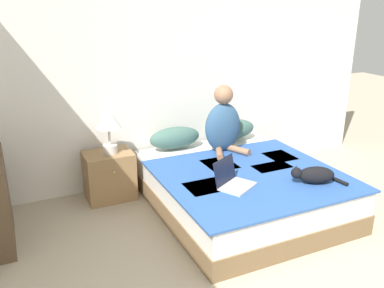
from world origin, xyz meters
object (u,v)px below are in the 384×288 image
at_px(bed, 240,188).
at_px(pillow_far, 232,129).
at_px(nightstand, 109,175).
at_px(table_lamp, 108,122).
at_px(laptop_open, 233,181).
at_px(pillow_near, 175,138).
at_px(cat_tabby, 314,175).
at_px(person_sitting, 223,124).

bearing_deg(bed, pillow_far, 65.73).
distance_m(nightstand, table_lamp, 0.59).
distance_m(pillow_far, nightstand, 1.53).
height_order(bed, laptop_open, laptop_open).
height_order(pillow_near, laptop_open, laptop_open).
bearing_deg(bed, cat_tabby, -54.95).
distance_m(bed, laptop_open, 0.51).
bearing_deg(table_lamp, pillow_near, 4.62).
relative_size(pillow_far, cat_tabby, 1.32).
bearing_deg(nightstand, pillow_near, 3.15).
height_order(bed, table_lamp, table_lamp).
distance_m(pillow_near, pillow_far, 0.73).
bearing_deg(pillow_near, laptop_open, -85.93).
bearing_deg(table_lamp, laptop_open, -52.67).
bearing_deg(pillow_near, bed, -65.73).
bearing_deg(table_lamp, pillow_far, 2.33).
xyz_separation_m(bed, cat_tabby, (0.41, -0.59, 0.30)).
bearing_deg(nightstand, bed, -34.14).
bearing_deg(person_sitting, bed, -98.52).
bearing_deg(pillow_near, person_sitting, -33.98).
bearing_deg(pillow_far, pillow_near, 180.00).
height_order(bed, pillow_far, pillow_far).
distance_m(laptop_open, table_lamp, 1.41).
bearing_deg(bed, person_sitting, 81.48).
xyz_separation_m(pillow_near, table_lamp, (-0.75, -0.06, 0.29)).
bearing_deg(person_sitting, nightstand, 168.06).
bearing_deg(bed, laptop_open, -130.72).
distance_m(person_sitting, nightstand, 1.33).
bearing_deg(laptop_open, table_lamp, 97.40).
height_order(pillow_far, laptop_open, laptop_open).
height_order(pillow_near, pillow_far, same).
xyz_separation_m(pillow_near, laptop_open, (0.08, -1.14, -0.07)).
relative_size(bed, pillow_near, 3.29).
height_order(nightstand, table_lamp, table_lamp).
relative_size(person_sitting, cat_tabby, 1.64).
xyz_separation_m(pillow_far, person_sitting, (-0.29, -0.30, 0.19)).
xyz_separation_m(cat_tabby, laptop_open, (-0.70, 0.25, -0.03)).
relative_size(pillow_far, table_lamp, 1.23).
distance_m(bed, pillow_near, 0.95).
height_order(pillow_near, person_sitting, person_sitting).
xyz_separation_m(pillow_near, pillow_far, (0.73, 0.00, 0.00)).
height_order(person_sitting, laptop_open, person_sitting).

